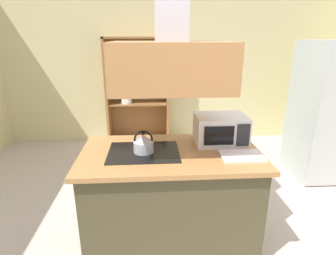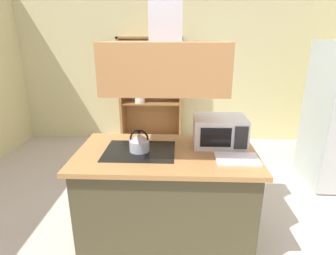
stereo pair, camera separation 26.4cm
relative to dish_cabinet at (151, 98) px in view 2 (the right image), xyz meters
The scene contains 8 objects.
ground_plane 2.96m from the dish_cabinet, 77.47° to the right, with size 7.80×7.80×0.00m, color beige.
wall_back 0.85m from the dish_cabinet, 19.27° to the left, with size 6.00×0.12×2.70m, color beige.
kitchen_island 2.62m from the dish_cabinet, 81.52° to the right, with size 1.54×0.87×0.90m.
range_hood 2.76m from the dish_cabinet, 81.52° to the right, with size 0.90×0.70×1.26m.
dish_cabinet is the anchor object (origin of this frame).
kettle 2.58m from the dish_cabinet, 86.60° to the right, with size 0.17×0.17×0.19m.
cutting_board 2.88m from the dish_cabinet, 70.67° to the right, with size 0.34×0.24×0.02m, color white.
microwave 2.55m from the dish_cabinet, 70.35° to the right, with size 0.46×0.35×0.26m.
Camera 2 is at (-0.14, -1.94, 1.83)m, focal length 29.25 mm.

